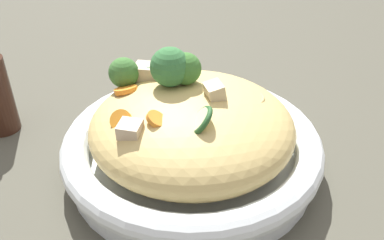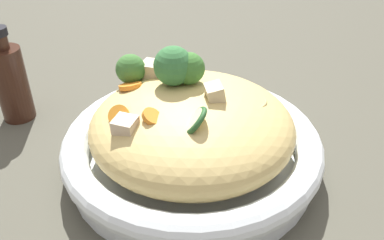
# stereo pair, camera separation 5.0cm
# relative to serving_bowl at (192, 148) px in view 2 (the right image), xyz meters

# --- Properties ---
(ground_plane) EXTENTS (3.00, 3.00, 0.00)m
(ground_plane) POSITION_rel_serving_bowl_xyz_m (0.00, 0.00, -0.03)
(ground_plane) COLOR #4A483C
(serving_bowl) EXTENTS (0.32, 0.32, 0.05)m
(serving_bowl) POSITION_rel_serving_bowl_xyz_m (0.00, 0.00, 0.00)
(serving_bowl) COLOR white
(serving_bowl) RESTS_ON ground_plane
(noodle_heap) EXTENTS (0.25, 0.25, 0.09)m
(noodle_heap) POSITION_rel_serving_bowl_xyz_m (-0.00, -0.00, 0.03)
(noodle_heap) COLOR tan
(noodle_heap) RESTS_ON serving_bowl
(broccoli_florets) EXTENTS (0.13, 0.07, 0.08)m
(broccoli_florets) POSITION_rel_serving_bowl_xyz_m (0.05, -0.03, 0.09)
(broccoli_florets) COLOR #A0B672
(broccoli_florets) RESTS_ON serving_bowl
(carrot_coins) EXTENTS (0.09, 0.17, 0.03)m
(carrot_coins) POSITION_rel_serving_bowl_xyz_m (0.06, -0.02, 0.07)
(carrot_coins) COLOR orange
(carrot_coins) RESTS_ON serving_bowl
(zucchini_slices) EXTENTS (0.13, 0.15, 0.04)m
(zucchini_slices) POSITION_rel_serving_bowl_xyz_m (0.03, -0.03, 0.07)
(zucchini_slices) COLOR beige
(zucchini_slices) RESTS_ON serving_bowl
(chicken_chunks) EXTENTS (0.13, 0.15, 0.04)m
(chicken_chunks) POSITION_rel_serving_bowl_xyz_m (0.05, -0.02, 0.07)
(chicken_chunks) COLOR beige
(chicken_chunks) RESTS_ON serving_bowl
(soy_sauce_bottle) EXTENTS (0.05, 0.05, 0.14)m
(soy_sauce_bottle) POSITION_rel_serving_bowl_xyz_m (0.29, -0.02, 0.03)
(soy_sauce_bottle) COLOR #381E14
(soy_sauce_bottle) RESTS_ON ground_plane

